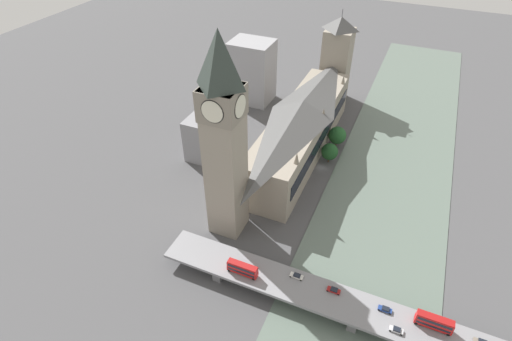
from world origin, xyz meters
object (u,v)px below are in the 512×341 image
(clock_tower, at_px, (224,138))
(car_northbound_mid, at_px, (334,290))
(road_bridge, at_px, (356,309))
(double_decker_bus_rear, at_px, (434,322))
(double_decker_bus_lead, at_px, (242,268))
(car_southbound_lead, at_px, (297,276))
(car_southbound_mid, at_px, (396,330))
(parliament_hall, at_px, (301,128))
(victoria_tower, at_px, (336,60))
(car_northbound_lead, at_px, (385,309))

(clock_tower, height_order, car_northbound_mid, clock_tower)
(road_bridge, height_order, double_decker_bus_rear, double_decker_bus_rear)
(double_decker_bus_lead, distance_m, car_southbound_lead, 18.61)
(double_decker_bus_lead, height_order, double_decker_bus_rear, double_decker_bus_rear)
(double_decker_bus_lead, bearing_deg, double_decker_bus_rear, -175.27)
(car_southbound_mid, bearing_deg, car_northbound_mid, -16.43)
(double_decker_bus_lead, relative_size, car_northbound_mid, 2.49)
(road_bridge, height_order, double_decker_bus_lead, double_decker_bus_lead)
(car_northbound_mid, relative_size, car_southbound_mid, 1.06)
(car_southbound_lead, bearing_deg, parliament_hall, -72.38)
(car_southbound_mid, bearing_deg, double_decker_bus_rear, -149.36)
(parliament_hall, xyz_separation_m, car_northbound_mid, (-37.83, 78.47, -8.02))
(double_decker_bus_lead, relative_size, double_decker_bus_rear, 1.00)
(clock_tower, bearing_deg, car_southbound_lead, 153.27)
(victoria_tower, xyz_separation_m, double_decker_bus_rear, (-68.68, 140.95, -16.30))
(double_decker_bus_rear, distance_m, car_northbound_mid, 30.86)
(victoria_tower, bearing_deg, clock_tower, 85.44)
(parliament_hall, relative_size, car_southbound_lead, 22.14)
(double_decker_bus_rear, height_order, car_northbound_lead, double_decker_bus_rear)
(parliament_hall, height_order, car_southbound_mid, parliament_hall)
(clock_tower, distance_m, road_bridge, 70.93)
(double_decker_bus_lead, distance_m, car_northbound_mid, 31.15)
(car_southbound_lead, relative_size, car_southbound_mid, 1.09)
(clock_tower, xyz_separation_m, car_northbound_mid, (-47.67, 17.92, -36.39))
(car_northbound_lead, distance_m, car_southbound_lead, 29.73)
(car_southbound_mid, bearing_deg, parliament_hall, -55.23)
(double_decker_bus_lead, xyz_separation_m, double_decker_bus_rear, (-61.41, -5.08, 0.07))
(parliament_hall, relative_size, double_decker_bus_rear, 9.24)
(car_northbound_lead, height_order, car_southbound_lead, car_northbound_lead)
(clock_tower, xyz_separation_m, car_northbound_lead, (-64.33, 18.36, -36.37))
(double_decker_bus_rear, xyz_separation_m, car_southbound_mid, (9.87, 5.85, -2.02))
(road_bridge, bearing_deg, double_decker_bus_lead, 3.74)
(parliament_hall, bearing_deg, clock_tower, 80.76)
(double_decker_bus_lead, bearing_deg, parliament_hall, -85.08)
(double_decker_bus_lead, height_order, car_southbound_mid, double_decker_bus_lead)
(clock_tower, distance_m, victoria_tower, 124.41)
(double_decker_bus_rear, height_order, car_northbound_mid, double_decker_bus_rear)
(double_decker_bus_rear, xyz_separation_m, car_southbound_lead, (43.86, -0.81, -2.04))
(clock_tower, xyz_separation_m, road_bridge, (-56.06, 20.77, -38.17))
(parliament_hall, height_order, car_northbound_lead, parliament_hall)
(double_decker_bus_lead, height_order, car_northbound_mid, double_decker_bus_lead)
(parliament_hall, xyz_separation_m, victoria_tower, (0.05, -62.16, 10.32))
(parliament_hall, relative_size, car_northbound_lead, 23.59)
(double_decker_bus_lead, xyz_separation_m, car_southbound_mid, (-51.53, 0.77, -1.95))
(clock_tower, relative_size, car_southbound_mid, 19.35)
(double_decker_bus_rear, bearing_deg, road_bridge, 6.44)
(parliament_hall, distance_m, double_decker_bus_lead, 84.39)
(car_southbound_mid, bearing_deg, road_bridge, -14.83)
(parliament_hall, relative_size, double_decker_bus_lead, 9.21)
(road_bridge, bearing_deg, car_northbound_lead, -163.75)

